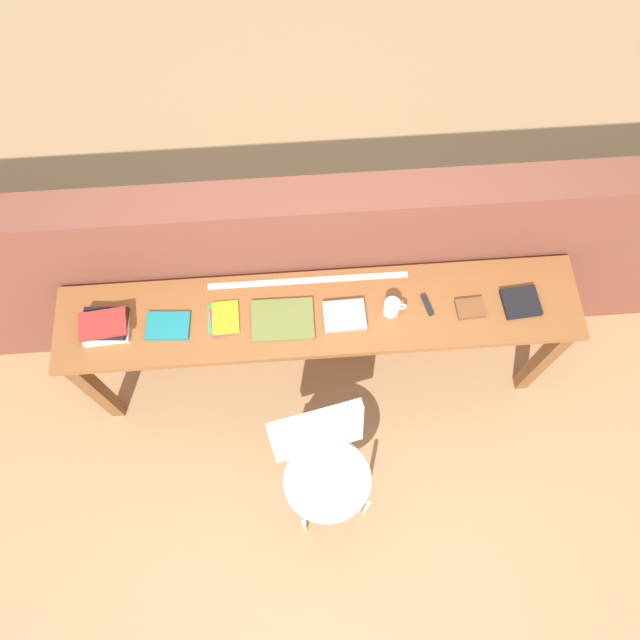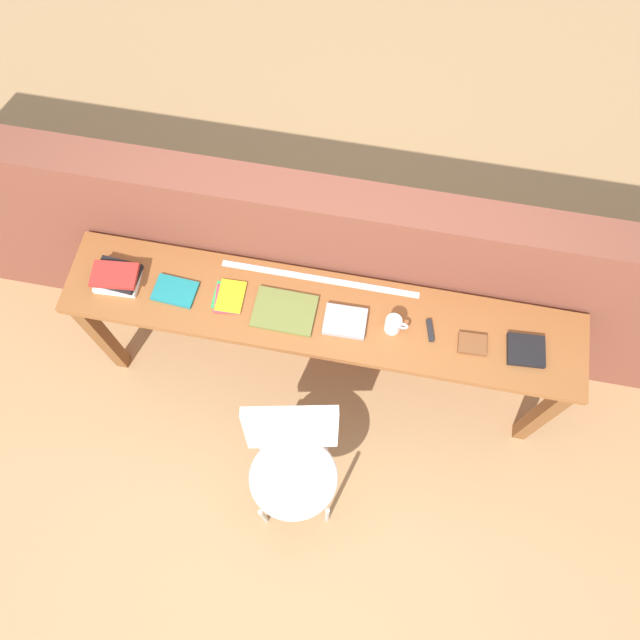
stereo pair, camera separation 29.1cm
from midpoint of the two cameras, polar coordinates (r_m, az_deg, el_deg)
name	(u,v)px [view 2 (the right image)]	position (r m, az deg, el deg)	size (l,w,h in m)	color
ground_plane	(312,419)	(3.69, 1.55, -9.32)	(40.00, 40.00, 0.00)	tan
brick_wall_back	(334,270)	(3.28, 3.78, 4.33)	(6.00, 0.20, 1.35)	brown
sideboard	(322,324)	(3.08, 2.86, -0.64)	(2.50, 0.44, 0.88)	brown
chair_white_moulded	(293,460)	(3.10, 0.22, -13.05)	(0.52, 0.53, 0.89)	white
book_stack_leftmost	(117,277)	(3.09, -15.59, 3.50)	(0.23, 0.18, 0.08)	white
magazine_cycling	(175,291)	(3.03, -10.49, 2.31)	(0.20, 0.14, 0.02)	#19757A
pamphlet_pile_colourful	(228,297)	(2.98, -5.65, 1.78)	(0.15, 0.18, 0.01)	green
book_open_centre	(284,311)	(2.93, -0.46, 0.48)	(0.29, 0.21, 0.02)	olive
book_grey_hardcover	(345,321)	(2.92, 5.14, -0.47)	(0.20, 0.15, 0.03)	#9E9EA3
mug	(394,325)	(2.91, 9.59, -0.75)	(0.11, 0.08, 0.09)	white
multitool_folded	(430,330)	(2.97, 12.80, -1.26)	(0.02, 0.11, 0.02)	black
leather_journal_brown	(472,344)	(2.99, 16.47, -2.46)	(0.13, 0.10, 0.02)	brown
book_repair_rightmost	(526,350)	(3.06, 20.93, -2.94)	(0.17, 0.15, 0.03)	black
ruler_metal_back_edge	(320,279)	(3.02, 2.72, 3.45)	(0.97, 0.03, 0.00)	silver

